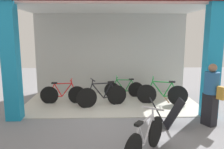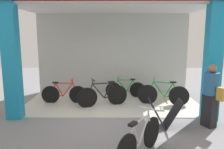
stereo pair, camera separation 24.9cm
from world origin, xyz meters
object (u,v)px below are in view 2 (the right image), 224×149
at_px(bicycle_inside_0, 163,94).
at_px(pedestrian_0, 211,95).
at_px(bicycle_inside_3, 126,89).
at_px(sandwich_board_sign, 165,114).
at_px(bicycle_parked_0, 140,139).
at_px(bicycle_inside_1, 103,95).
at_px(bicycle_inside_2, 64,94).

height_order(bicycle_inside_0, pedestrian_0, pedestrian_0).
distance_m(bicycle_inside_0, bicycle_inside_3, 1.52).
relative_size(bicycle_inside_0, sandwich_board_sign, 2.02).
xyz_separation_m(bicycle_inside_3, bicycle_parked_0, (0.07, -4.24, 0.04)).
height_order(bicycle_inside_1, pedestrian_0, pedestrian_0).
xyz_separation_m(bicycle_inside_1, pedestrian_0, (2.86, -1.65, 0.48)).
relative_size(bicycle_inside_2, bicycle_inside_3, 1.05).
bearing_deg(bicycle_inside_3, bicycle_inside_0, -35.88).
xyz_separation_m(bicycle_inside_1, bicycle_inside_3, (0.82, 1.06, -0.05)).
bearing_deg(bicycle_inside_3, bicycle_inside_2, -161.42).
xyz_separation_m(bicycle_inside_0, sandwich_board_sign, (-0.37, -1.89, -0.01)).
height_order(bicycle_inside_0, bicycle_inside_3, bicycle_inside_0).
distance_m(bicycle_inside_3, sandwich_board_sign, 2.91).
xyz_separation_m(bicycle_inside_2, bicycle_inside_3, (2.18, 0.73, -0.02)).
xyz_separation_m(bicycle_inside_0, bicycle_inside_3, (-1.23, 0.89, -0.05)).
relative_size(bicycle_inside_1, sandwich_board_sign, 1.96).
bearing_deg(bicycle_inside_0, bicycle_parked_0, -109.11).
height_order(bicycle_inside_1, bicycle_inside_2, bicycle_inside_1).
bearing_deg(pedestrian_0, bicycle_parked_0, -142.31).
bearing_deg(sandwich_board_sign, bicycle_inside_2, 146.05).
relative_size(bicycle_inside_0, pedestrian_0, 1.04).
bearing_deg(bicycle_inside_1, pedestrian_0, -30.07).
bearing_deg(bicycle_inside_0, bicycle_inside_2, 177.32).
relative_size(bicycle_parked_0, sandwich_board_sign, 1.66).
bearing_deg(bicycle_parked_0, bicycle_inside_2, 122.61).
bearing_deg(bicycle_parked_0, sandwich_board_sign, 61.45).
bearing_deg(pedestrian_0, sandwich_board_sign, -177.01).
relative_size(bicycle_inside_0, bicycle_inside_3, 1.13).
relative_size(sandwich_board_sign, pedestrian_0, 0.51).
relative_size(bicycle_inside_0, bicycle_parked_0, 1.22).
xyz_separation_m(bicycle_inside_2, bicycle_parked_0, (2.25, -3.51, 0.02)).
height_order(bicycle_inside_3, pedestrian_0, pedestrian_0).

